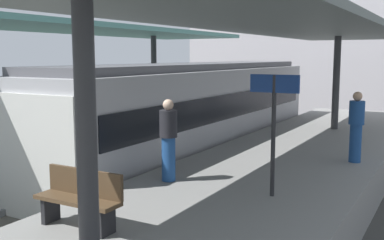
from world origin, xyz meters
name	(u,v)px	position (x,y,z in m)	size (l,w,h in m)	color
ground_plane	(109,198)	(0.00, 0.00, 0.00)	(80.00, 80.00, 0.00)	#383835
platform_left	(5,162)	(-3.80, 0.00, 0.50)	(4.40, 28.00, 1.00)	gray
platform_right	(250,202)	(3.80, 0.00, 0.50)	(4.40, 28.00, 1.00)	gray
track_ballast	(109,194)	(0.00, 0.00, 0.10)	(3.20, 28.00, 0.20)	#59544C
rail_near_side	(87,184)	(-0.72, 0.00, 0.27)	(0.08, 28.00, 0.14)	slate
rail_far_side	(132,192)	(0.72, 0.00, 0.27)	(0.08, 28.00, 0.14)	slate
commuter_train	(196,111)	(0.00, 4.55, 1.73)	(2.78, 14.13, 3.10)	#ADADB2
canopy_left	(37,27)	(-3.80, 1.40, 4.41)	(4.18, 21.00, 3.54)	#333335
canopy_right	(277,24)	(3.80, 1.40, 4.25)	(4.18, 21.00, 3.37)	#333335
platform_bench	(80,197)	(2.63, -3.79, 1.46)	(1.40, 0.41, 0.86)	black
platform_sign	(274,108)	(4.59, -0.90, 2.62)	(0.90, 0.08, 2.21)	#262628
passenger_near_bench	(168,139)	(2.39, -0.95, 1.87)	(0.36, 0.36, 1.68)	navy
passenger_mid_platform	(356,126)	(5.39, 2.68, 1.88)	(0.36, 0.36, 1.70)	navy
station_building_backdrop	(347,22)	(1.65, 20.00, 5.50)	(18.00, 6.00, 11.00)	#B7B2B7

